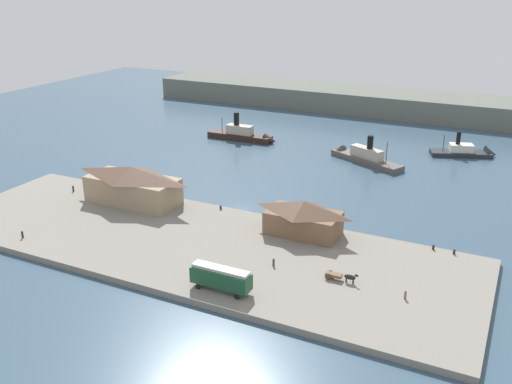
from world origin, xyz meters
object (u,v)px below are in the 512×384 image
at_px(horse_cart, 340,276).
at_px(ferry_departing_north, 360,156).
at_px(mooring_post_east, 433,247).
at_px(ferry_mid_harbor, 245,135).
at_px(pedestrian_walking_east, 22,234).
at_px(ferry_approaching_west, 469,152).
at_px(street_tram, 221,277).
at_px(pedestrian_near_west_shed, 405,295).
at_px(ferry_shed_central_terminal, 133,184).
at_px(pedestrian_at_waters_edge, 202,279).
at_px(pedestrian_near_east_shed, 73,188).
at_px(mooring_post_west, 454,252).
at_px(ferry_shed_customs_shed, 303,217).
at_px(mooring_post_center_east, 221,207).
at_px(pedestrian_by_tram, 274,262).

distance_m(horse_cart, ferry_departing_north, 72.06).
xyz_separation_m(mooring_post_east, ferry_mid_harbor, (-68.51, 55.64, 0.10)).
bearing_deg(pedestrian_walking_east, ferry_approaching_west, 54.21).
distance_m(street_tram, pedestrian_near_west_shed, 29.85).
height_order(ferry_shed_central_terminal, ferry_approaching_west, ferry_shed_central_terminal).
height_order(horse_cart, pedestrian_at_waters_edge, horse_cart).
height_order(pedestrian_near_east_shed, ferry_approaching_west, ferry_approaching_west).
height_order(mooring_post_east, ferry_mid_harbor, ferry_mid_harbor).
xyz_separation_m(pedestrian_at_waters_edge, mooring_post_west, (36.79, 29.64, -0.29)).
relative_size(ferry_shed_central_terminal, ferry_shed_customs_shed, 1.46).
distance_m(ferry_shed_central_terminal, mooring_post_east, 66.13).
relative_size(ferry_shed_customs_shed, mooring_post_east, 16.34).
bearing_deg(horse_cart, ferry_approaching_west, 83.23).
bearing_deg(ferry_shed_customs_shed, mooring_post_center_east, 169.57).
distance_m(pedestrian_walking_east, mooring_post_west, 83.40).
relative_size(pedestrian_near_west_shed, mooring_post_center_east, 1.74).
xyz_separation_m(pedestrian_by_tram, ferry_departing_north, (-4.78, 70.18, -0.43)).
bearing_deg(mooring_post_east, mooring_post_center_east, -179.48).
distance_m(pedestrian_near_west_shed, mooring_post_center_east, 49.02).
bearing_deg(mooring_post_east, ferry_mid_harbor, 140.92).
xyz_separation_m(ferry_shed_central_terminal, ferry_shed_customs_shed, (41.00, 1.23, -0.77)).
distance_m(street_tram, mooring_post_east, 42.08).
xyz_separation_m(ferry_shed_central_terminal, pedestrian_by_tram, (41.28, -13.66, -3.61)).
height_order(mooring_post_center_east, ferry_approaching_west, ferry_approaching_west).
relative_size(pedestrian_near_west_shed, ferry_approaching_west, 0.08).
bearing_deg(ferry_shed_customs_shed, ferry_departing_north, 94.65).
distance_m(mooring_post_east, ferry_mid_harbor, 88.26).
height_order(mooring_post_center_east, mooring_post_west, same).
relative_size(ferry_mid_harbor, ferry_approaching_west, 1.21).
distance_m(mooring_post_west, ferry_mid_harbor, 91.42).
height_order(ferry_departing_north, ferry_approaching_west, ferry_departing_north).
distance_m(pedestrian_by_tram, ferry_approaching_west, 91.94).
bearing_deg(pedestrian_at_waters_edge, ferry_shed_customs_shed, 72.27).
bearing_deg(mooring_post_west, ferry_mid_harbor, 142.31).
height_order(pedestrian_by_tram, mooring_post_west, pedestrian_by_tram).
distance_m(ferry_shed_customs_shed, pedestrian_by_tram, 15.16).
bearing_deg(pedestrian_near_east_shed, ferry_approaching_west, 42.99).
bearing_deg(pedestrian_near_west_shed, ferry_shed_central_terminal, 167.45).
bearing_deg(mooring_post_west, horse_cart, -130.42).
relative_size(ferry_departing_north, ferry_approaching_west, 1.28).
distance_m(ferry_shed_customs_shed, mooring_post_center_east, 21.72).
xyz_separation_m(mooring_post_west, ferry_departing_north, (-33.11, 51.24, -0.15)).
relative_size(ferry_shed_central_terminal, pedestrian_walking_east, 13.47).
xyz_separation_m(mooring_post_west, ferry_mid_harbor, (-72.34, 55.90, 0.10)).
xyz_separation_m(pedestrian_walking_east, pedestrian_near_east_shed, (-9.35, 24.18, 0.00)).
bearing_deg(ferry_shed_customs_shed, mooring_post_west, 8.05).
xyz_separation_m(pedestrian_walking_east, ferry_mid_harbor, (5.40, 86.10, -0.18)).
bearing_deg(pedestrian_walking_east, ferry_departing_north, 61.28).
height_order(horse_cart, pedestrian_near_west_shed, horse_cart).
bearing_deg(pedestrian_near_west_shed, ferry_departing_north, 111.75).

